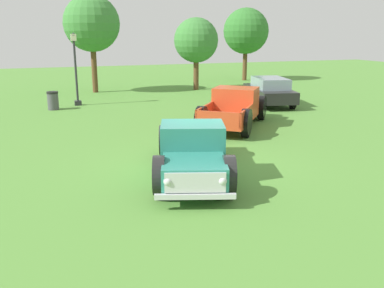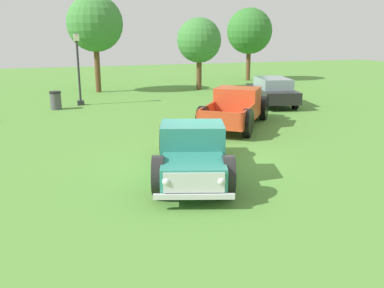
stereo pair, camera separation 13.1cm
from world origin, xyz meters
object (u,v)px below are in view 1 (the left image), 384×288
object	(u,v)px
oak_tree_west	(246,31)
pickup_truck_foreground	(192,153)
pickup_truck_behind_left	(236,107)
oak_tree_east	(196,41)
lamp_post_near	(76,68)
trash_can	(53,101)
sedan_distant_b	(269,91)
oak_tree_center	(92,24)

from	to	relation	value
oak_tree_west	pickup_truck_foreground	bearing A→B (deg)	-119.86
pickup_truck_behind_left	oak_tree_east	xyz separation A→B (m)	(2.41, 11.51, 2.59)
lamp_post_near	oak_tree_east	xyz separation A→B (m)	(8.45, 3.92, 1.32)
pickup_truck_foreground	pickup_truck_behind_left	size ratio (longest dim) A/B	1.00
trash_can	oak_tree_west	size ratio (longest dim) A/B	0.16
pickup_truck_foreground	sedan_distant_b	xyz separation A→B (m)	(8.19, 10.14, 0.06)
pickup_truck_behind_left	trash_can	bearing A→B (deg)	138.17
sedan_distant_b	oak_tree_west	distance (m)	12.86
pickup_truck_behind_left	trash_can	size ratio (longest dim) A/B	5.66
pickup_truck_behind_left	oak_tree_west	world-z (taller)	oak_tree_west
pickup_truck_behind_left	oak_tree_center	world-z (taller)	oak_tree_center
sedan_distant_b	trash_can	world-z (taller)	sedan_distant_b
pickup_truck_behind_left	oak_tree_center	distance (m)	13.82
pickup_truck_behind_left	sedan_distant_b	world-z (taller)	pickup_truck_behind_left
pickup_truck_foreground	oak_tree_center	distance (m)	18.95
oak_tree_center	oak_tree_west	bearing A→B (deg)	14.19
pickup_truck_foreground	trash_can	size ratio (longest dim) A/B	5.67
sedan_distant_b	lamp_post_near	bearing A→B (deg)	161.02
pickup_truck_foreground	oak_tree_east	size ratio (longest dim) A/B	1.10
pickup_truck_foreground	lamp_post_near	distance (m)	13.79
trash_can	pickup_truck_foreground	bearing A→B (deg)	-75.77
pickup_truck_foreground	pickup_truck_behind_left	world-z (taller)	pickup_truck_behind_left
pickup_truck_foreground	pickup_truck_behind_left	xyz separation A→B (m)	(4.18, 6.02, 0.04)
trash_can	oak_tree_east	distance (m)	11.32
pickup_truck_behind_left	oak_tree_center	bearing A→B (deg)	109.46
trash_can	oak_tree_west	world-z (taller)	oak_tree_west
pickup_truck_foreground	oak_tree_center	size ratio (longest dim) A/B	0.85
pickup_truck_foreground	oak_tree_west	xyz separation A→B (m)	(12.52, 21.81, 3.26)
pickup_truck_behind_left	oak_tree_east	bearing A→B (deg)	78.19
sedan_distant_b	lamp_post_near	xyz separation A→B (m)	(-10.05, 3.46, 1.26)
trash_can	oak_tree_east	world-z (taller)	oak_tree_east
pickup_truck_foreground	lamp_post_near	xyz separation A→B (m)	(-1.86, 13.60, 1.31)
lamp_post_near	oak_tree_east	size ratio (longest dim) A/B	0.80
pickup_truck_foreground	oak_tree_east	distance (m)	18.90
pickup_truck_foreground	oak_tree_center	xyz separation A→B (m)	(-0.26, 18.58, 3.72)
lamp_post_near	oak_tree_center	size ratio (longest dim) A/B	0.62
sedan_distant_b	oak_tree_center	size ratio (longest dim) A/B	0.77
trash_can	oak_tree_center	bearing A→B (deg)	63.76
lamp_post_near	sedan_distant_b	bearing A→B (deg)	-18.98
pickup_truck_foreground	oak_tree_center	world-z (taller)	oak_tree_center
pickup_truck_behind_left	lamp_post_near	bearing A→B (deg)	128.53
pickup_truck_foreground	trash_can	xyz separation A→B (m)	(-3.20, 12.62, -0.26)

